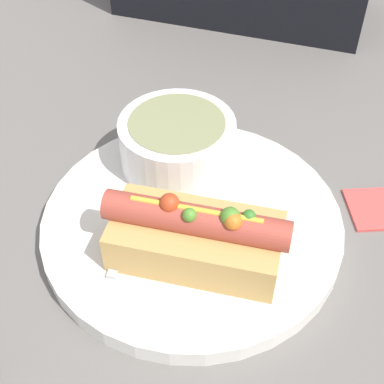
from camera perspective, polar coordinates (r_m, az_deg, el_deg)
name	(u,v)px	position (r m, az deg, el deg)	size (l,w,h in m)	color
ground_plane	(192,229)	(0.52, 0.00, -3.99)	(4.00, 4.00, 0.00)	slate
dinner_plate	(192,223)	(0.51, 0.00, -3.31)	(0.28, 0.28, 0.02)	white
hot_dog	(196,236)	(0.46, 0.44, -4.68)	(0.16, 0.08, 0.07)	tan
soup_bowl	(177,141)	(0.54, -1.59, 5.49)	(0.12, 0.12, 0.05)	white
spoon	(142,182)	(0.54, -5.30, 1.10)	(0.04, 0.17, 0.01)	#B7B7BC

